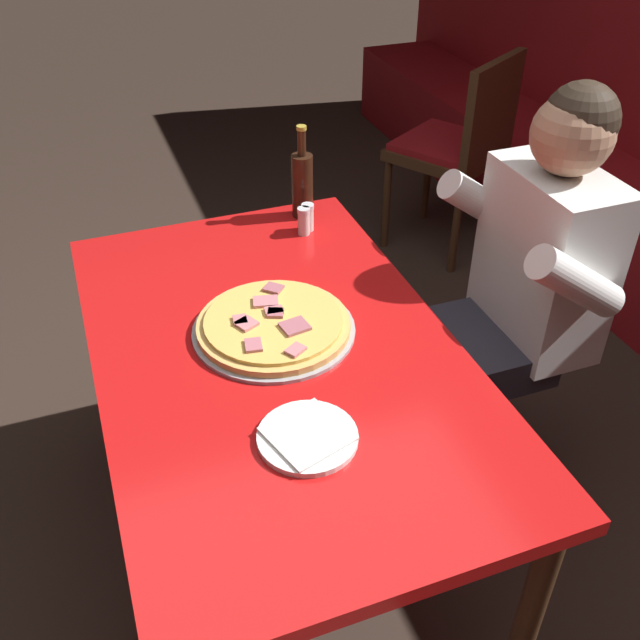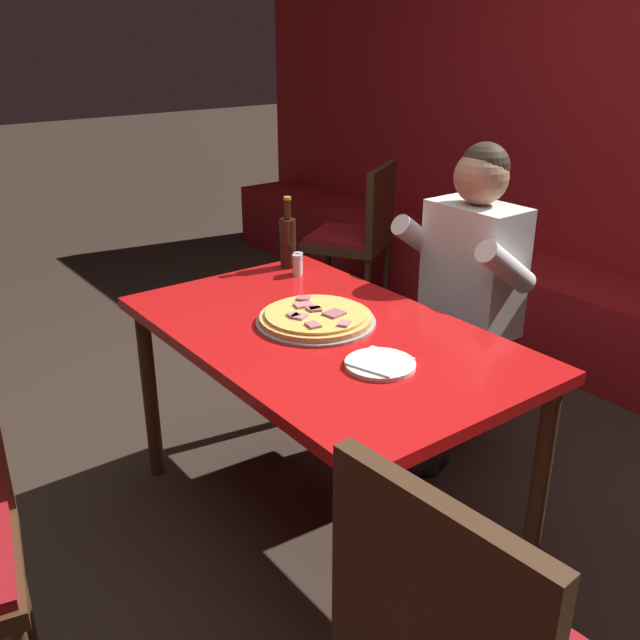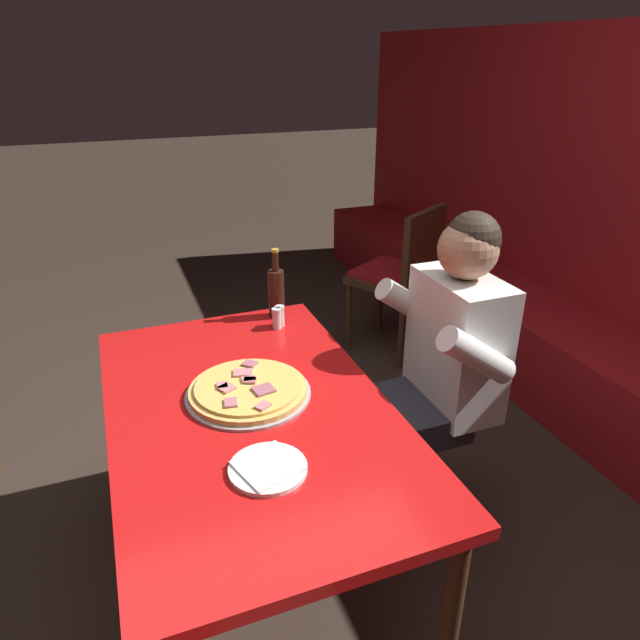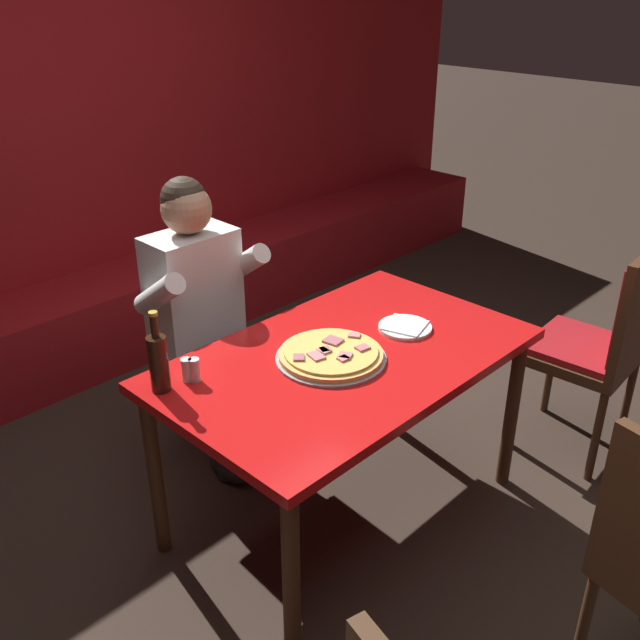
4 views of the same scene
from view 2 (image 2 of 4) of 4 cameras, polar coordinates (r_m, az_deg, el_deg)
name	(u,v)px [view 2 (image 2 of 4)]	position (r m, az deg, el deg)	size (l,w,h in m)	color
ground_plane	(324,518)	(2.73, 0.31, -15.52)	(24.00, 24.00, 0.00)	#33261E
booth_bench	(619,337)	(3.87, 22.79, -1.24)	(6.46, 0.48, 0.46)	maroon
main_dining_table	(324,353)	(2.37, 0.35, -2.62)	(1.39, 0.85, 0.75)	#422816
pizza	(316,318)	(2.38, -0.34, 0.17)	(0.40, 0.40, 0.05)	#9E9EA3
plate_white_paper	(380,364)	(2.10, 4.83, -3.51)	(0.21, 0.21, 0.02)	white
beer_bottle	(288,241)	(2.92, -2.58, 6.35)	(0.07, 0.07, 0.29)	black
shaker_black_pepper	(298,264)	(2.86, -1.75, 4.49)	(0.04, 0.04, 0.09)	silver
shaker_oregano	(297,266)	(2.83, -1.84, 4.33)	(0.04, 0.04, 0.09)	silver
diner_seated_blue_shirt	(457,290)	(2.87, 10.93, 2.35)	(0.53, 0.53, 1.27)	black
dining_chair_by_booth	(360,230)	(4.19, 3.18, 7.17)	(0.61, 0.61, 0.94)	#422816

